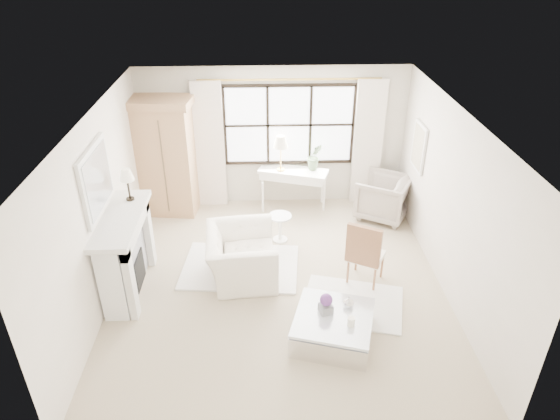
{
  "coord_description": "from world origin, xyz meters",
  "views": [
    {
      "loc": [
        -0.22,
        -6.16,
        4.8
      ],
      "look_at": [
        0.03,
        0.2,
        1.21
      ],
      "focal_mm": 32.0,
      "sensor_mm": 36.0,
      "label": 1
    }
  ],
  "objects_px": {
    "club_armchair": "(241,256)",
    "armoire": "(166,157)",
    "coffee_table": "(333,328)",
    "console_table": "(293,189)"
  },
  "relations": [
    {
      "from": "club_armchair",
      "to": "coffee_table",
      "type": "xyz_separation_m",
      "value": [
        1.25,
        -1.42,
        -0.21
      ]
    },
    {
      "from": "armoire",
      "to": "console_table",
      "type": "relative_size",
      "value": 1.63
    },
    {
      "from": "club_armchair",
      "to": "armoire",
      "type": "bearing_deg",
      "value": 28.97
    },
    {
      "from": "armoire",
      "to": "coffee_table",
      "type": "xyz_separation_m",
      "value": [
        2.67,
        -3.6,
        -0.96
      ]
    },
    {
      "from": "armoire",
      "to": "club_armchair",
      "type": "relative_size",
      "value": 1.87
    },
    {
      "from": "armoire",
      "to": "coffee_table",
      "type": "height_order",
      "value": "armoire"
    },
    {
      "from": "coffee_table",
      "to": "console_table",
      "type": "bearing_deg",
      "value": 110.91
    },
    {
      "from": "club_armchair",
      "to": "coffee_table",
      "type": "relative_size",
      "value": 0.97
    },
    {
      "from": "console_table",
      "to": "club_armchair",
      "type": "distance_m",
      "value": 2.42
    },
    {
      "from": "console_table",
      "to": "club_armchair",
      "type": "xyz_separation_m",
      "value": [
        -0.94,
        -2.23,
        -0.01
      ]
    }
  ]
}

